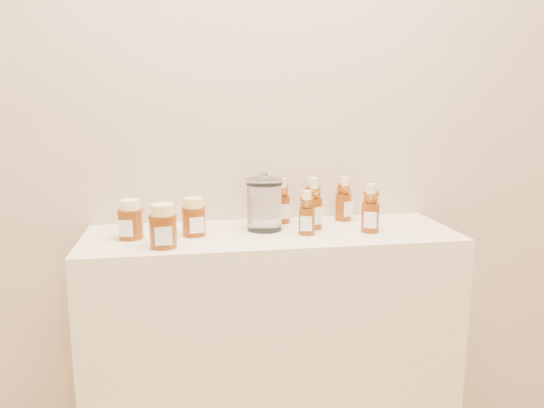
{
  "coord_description": "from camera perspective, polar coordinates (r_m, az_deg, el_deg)",
  "views": [
    {
      "loc": [
        -0.28,
        -0.09,
        1.33
      ],
      "look_at": [
        -0.0,
        1.52,
        1.0
      ],
      "focal_mm": 35.0,
      "sensor_mm": 36.0,
      "label": 1
    }
  ],
  "objects": [
    {
      "name": "wall_back",
      "position": [
        1.86,
        -1.1,
        12.02
      ],
      "size": [
        3.5,
        0.02,
        2.7
      ],
      "primitive_type": "cube",
      "color": "tan",
      "rests_on": "ground"
    },
    {
      "name": "honey_jar_front",
      "position": [
        1.57,
        -11.65,
        -2.32
      ],
      "size": [
        0.09,
        0.09,
        0.13
      ],
      "primitive_type": null,
      "rotation": [
        0.0,
        0.0,
        0.05
      ],
      "color": "#672908",
      "rests_on": "display_table"
    },
    {
      "name": "honey_jar_left",
      "position": [
        1.69,
        -14.99,
        -1.6
      ],
      "size": [
        0.1,
        0.1,
        0.12
      ],
      "primitive_type": null,
      "rotation": [
        0.0,
        0.0,
        -0.33
      ],
      "color": "#672908",
      "rests_on": "display_table"
    },
    {
      "name": "bear_bottle_front_right",
      "position": [
        1.74,
        10.56,
        -0.09
      ],
      "size": [
        0.08,
        0.08,
        0.18
      ],
      "primitive_type": null,
      "rotation": [
        0.0,
        0.0,
        -0.35
      ],
      "color": "#672908",
      "rests_on": "display_table"
    },
    {
      "name": "display_table",
      "position": [
        1.88,
        -0.05,
        -16.44
      ],
      "size": [
        1.2,
        0.4,
        0.9
      ],
      "primitive_type": "cube",
      "color": "beige",
      "rests_on": "ground"
    },
    {
      "name": "bear_bottle_back_mid",
      "position": [
        1.75,
        4.42,
        0.43
      ],
      "size": [
        0.08,
        0.08,
        0.19
      ],
      "primitive_type": null,
      "rotation": [
        0.0,
        0.0,
        0.28
      ],
      "color": "#672908",
      "rests_on": "display_table"
    },
    {
      "name": "bear_bottle_back_right",
      "position": [
        1.89,
        7.69,
        0.9
      ],
      "size": [
        0.08,
        0.08,
        0.18
      ],
      "primitive_type": null,
      "rotation": [
        0.0,
        0.0,
        0.4
      ],
      "color": "#672908",
      "rests_on": "display_table"
    },
    {
      "name": "honey_jar_back",
      "position": [
        1.69,
        -8.43,
        -1.37
      ],
      "size": [
        0.09,
        0.09,
        0.12
      ],
      "primitive_type": null,
      "rotation": [
        0.0,
        0.0,
        0.23
      ],
      "color": "#672908",
      "rests_on": "display_table"
    },
    {
      "name": "bear_bottle_back_left",
      "position": [
        1.84,
        1.06,
        0.67
      ],
      "size": [
        0.08,
        0.08,
        0.18
      ],
      "primitive_type": null,
      "rotation": [
        0.0,
        0.0,
        0.31
      ],
      "color": "#672908",
      "rests_on": "display_table"
    },
    {
      "name": "glass_canister",
      "position": [
        1.73,
        -0.82,
        0.19
      ],
      "size": [
        0.16,
        0.16,
        0.19
      ],
      "primitive_type": null,
      "rotation": [
        0.0,
        0.0,
        -0.4
      ],
      "color": "white",
      "rests_on": "display_table"
    },
    {
      "name": "bear_bottle_front_left",
      "position": [
        1.68,
        3.76,
        -0.62
      ],
      "size": [
        0.07,
        0.07,
        0.16
      ],
      "primitive_type": null,
      "rotation": [
        0.0,
        0.0,
        -0.3
      ],
      "color": "#672908",
      "rests_on": "display_table"
    }
  ]
}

